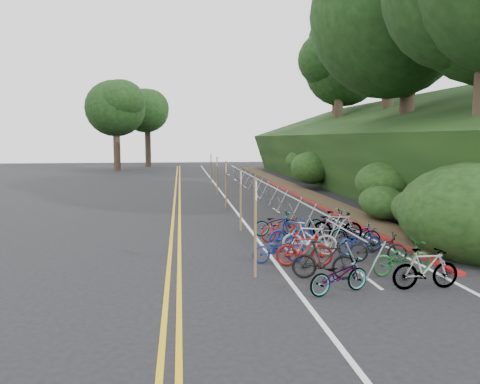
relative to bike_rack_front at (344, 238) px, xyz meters
The scene contains 11 objects.
ground 3.09m from the bike_rack_front, 169.45° to the left, with size 120.00×120.00×0.00m, color black.
road_markings 10.92m from the bike_rack_front, 102.16° to the left, with size 7.47×80.00×0.01m.
red_curb 12.87m from the bike_rack_front, 77.53° to the left, with size 0.25×28.00×0.10m, color maroon.
embankment 22.07m from the bike_rack_front, 62.87° to the left, with size 14.30×48.14×9.11m.
tree_cluster 25.75m from the bike_rack_front, 73.17° to the left, with size 32.13×53.78×17.81m.
bike_rack_front is the anchor object (origin of this frame).
bike_racks_rest 13.55m from the bike_rack_front, 89.69° to the left, with size 1.14×23.00×1.17m.
signpost_near 2.96m from the bike_rack_front, 163.85° to the right, with size 0.08×0.40×2.69m.
signposts_rest 14.74m from the bike_rack_front, 99.09° to the left, with size 0.08×18.40×2.50m.
bike_front 1.96m from the bike_rack_front, 162.64° to the left, with size 1.58×0.55×0.83m, color navy.
bike_valet 1.32m from the bike_rack_front, 86.12° to the left, with size 3.38×8.71×1.07m.
Camera 1 is at (-1.78, -13.38, 3.70)m, focal length 35.00 mm.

